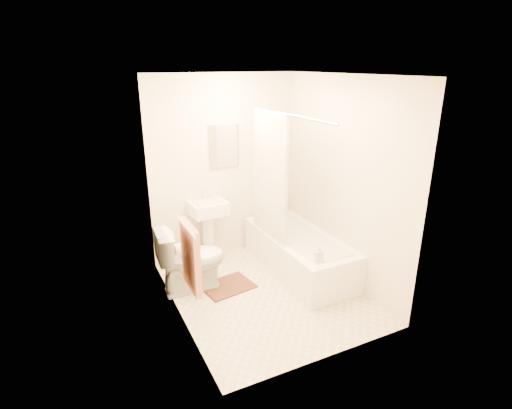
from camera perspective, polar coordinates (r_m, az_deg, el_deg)
name	(u,v)px	position (r m, az deg, el deg)	size (l,w,h in m)	color
floor	(265,292)	(4.73, 1.36, -12.42)	(2.40, 2.40, 0.00)	beige
ceiling	(267,75)	(4.01, 1.64, 18.05)	(2.40, 2.40, 0.00)	white
wall_back	(224,168)	(5.27, -4.54, 5.18)	(2.00, 0.02, 2.40)	beige
wall_left	(173,208)	(3.88, -11.73, -0.50)	(0.02, 2.40, 2.40)	beige
wall_right	(343,182)	(4.74, 12.30, 3.14)	(0.02, 2.40, 2.40)	beige
mirror	(224,146)	(5.18, -4.55, 8.34)	(0.40, 0.03, 0.55)	white
curtain_rod	(288,114)	(4.27, 4.62, 12.72)	(0.03, 0.03, 1.70)	silver
shower_curtain	(269,177)	(4.77, 1.93, 3.93)	(0.04, 0.80, 1.55)	silver
towel_bar	(185,226)	(3.70, -10.04, -3.06)	(0.02, 0.02, 0.60)	silver
towel	(191,257)	(3.84, -9.33, -7.40)	(0.06, 0.45, 0.66)	#CC7266
toilet_paper	(180,249)	(4.20, -10.76, -6.27)	(0.12, 0.12, 0.11)	white
toilet	(191,259)	(4.67, -9.24, -7.76)	(0.44, 0.78, 0.76)	white
sink	(209,229)	(5.29, -6.79, -3.43)	(0.46, 0.37, 0.90)	white
bathtub	(299,253)	(5.12, 6.18, -6.86)	(0.73, 1.68, 0.47)	white
bath_mat	(228,286)	(4.84, -4.05, -11.54)	(0.58, 0.43, 0.02)	#50231C
soap_bottle	(319,254)	(4.39, 8.93, -6.93)	(0.09, 0.09, 0.19)	silver
scrub_brush	(281,217)	(5.54, 3.61, -1.77)	(0.05, 0.18, 0.04)	#36AF62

